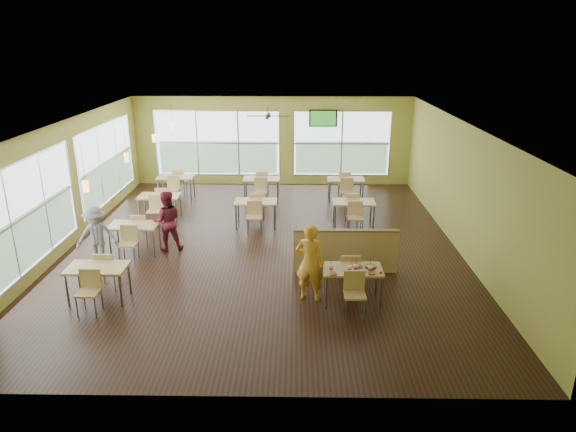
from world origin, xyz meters
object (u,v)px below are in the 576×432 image
Objects in this scene: half_wall_divider at (346,251)px; man_plaid at (310,262)px; food_basket at (370,266)px; main_table at (352,274)px.

man_plaid reaches higher than half_wall_divider.
man_plaid is at bearing -122.43° from half_wall_divider.
man_plaid reaches higher than food_basket.
food_basket is at bearing -75.51° from half_wall_divider.
main_table is 0.63× the size of half_wall_divider.
main_table is at bearing -90.00° from half_wall_divider.
main_table is at bearing -174.06° from food_basket.
man_plaid is 7.03× the size of food_basket.
man_plaid is 1.22m from food_basket.
man_plaid is (-0.86, 0.10, 0.20)m from main_table.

